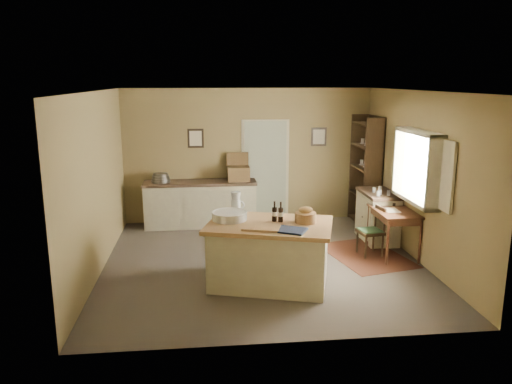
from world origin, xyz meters
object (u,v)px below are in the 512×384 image
(writing_desk, at_px, (394,216))
(desk_chair, at_px, (370,232))
(right_cabinet, at_px, (378,216))
(shelving_unit, at_px, (368,171))
(work_island, at_px, (269,252))
(sideboard, at_px, (201,202))

(writing_desk, relative_size, desk_chair, 1.25)
(right_cabinet, xyz_separation_m, shelving_unit, (0.16, 1.10, 0.63))
(work_island, bearing_deg, desk_chair, 45.37)
(work_island, bearing_deg, sideboard, 123.70)
(work_island, xyz_separation_m, desk_chair, (1.83, 1.02, -0.08))
(work_island, height_order, right_cabinet, work_island)
(writing_desk, height_order, desk_chair, writing_desk)
(sideboard, distance_m, right_cabinet, 3.43)
(sideboard, bearing_deg, work_island, -72.68)
(shelving_unit, bearing_deg, sideboard, 176.57)
(writing_desk, bearing_deg, desk_chair, 178.13)
(sideboard, xyz_separation_m, writing_desk, (3.18, -2.06, 0.19))
(sideboard, xyz_separation_m, right_cabinet, (3.18, -1.30, -0.02))
(work_island, distance_m, shelving_unit, 3.77)
(sideboard, relative_size, desk_chair, 2.76)
(writing_desk, relative_size, right_cabinet, 1.01)
(sideboard, relative_size, right_cabinet, 2.23)
(right_cabinet, relative_size, shelving_unit, 0.46)
(right_cabinet, bearing_deg, writing_desk, -89.98)
(writing_desk, bearing_deg, right_cabinet, 90.02)
(sideboard, height_order, right_cabinet, sideboard)
(writing_desk, bearing_deg, work_island, -155.68)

